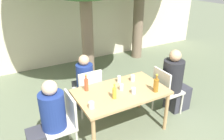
{
  "coord_description": "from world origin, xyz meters",
  "views": [
    {
      "loc": [
        -1.6,
        -2.61,
        2.55
      ],
      "look_at": [
        0.0,
        0.3,
        1.01
      ],
      "focal_mm": 35.0,
      "sensor_mm": 36.0,
      "label": 1
    }
  ],
  "objects_px": {
    "patio_chair_2": "(88,89)",
    "drinking_glass_2": "(134,91)",
    "person_seated_0": "(48,124)",
    "patio_chair_1": "(165,89)",
    "drinking_glass_3": "(91,105)",
    "amber_bottle_0": "(156,85)",
    "drinking_glass_0": "(119,79)",
    "drinking_glass_1": "(121,87)",
    "person_seated_1": "(175,84)",
    "dining_table_front": "(121,95)",
    "drinking_glass_4": "(133,78)",
    "person_seated_2": "(83,85)",
    "oil_cruet_1": "(114,93)",
    "patio_chair_0": "(64,120)",
    "soda_bottle_2": "(86,84)"
  },
  "relations": [
    {
      "from": "patio_chair_0",
      "to": "patio_chair_2",
      "type": "height_order",
      "value": "same"
    },
    {
      "from": "dining_table_front",
      "to": "patio_chair_2",
      "type": "bearing_deg",
      "value": 113.45
    },
    {
      "from": "dining_table_front",
      "to": "patio_chair_2",
      "type": "height_order",
      "value": "patio_chair_2"
    },
    {
      "from": "patio_chair_1",
      "to": "oil_cruet_1",
      "type": "bearing_deg",
      "value": 97.04
    },
    {
      "from": "patio_chair_2",
      "to": "person_seated_1",
      "type": "height_order",
      "value": "person_seated_1"
    },
    {
      "from": "drinking_glass_0",
      "to": "drinking_glass_3",
      "type": "xyz_separation_m",
      "value": [
        -0.74,
        -0.48,
        -0.01
      ]
    },
    {
      "from": "drinking_glass_2",
      "to": "amber_bottle_0",
      "type": "bearing_deg",
      "value": -19.61
    },
    {
      "from": "patio_chair_1",
      "to": "amber_bottle_0",
      "type": "bearing_deg",
      "value": 120.02
    },
    {
      "from": "person_seated_2",
      "to": "soda_bottle_2",
      "type": "height_order",
      "value": "person_seated_2"
    },
    {
      "from": "drinking_glass_3",
      "to": "person_seated_2",
      "type": "bearing_deg",
      "value": 74.21
    },
    {
      "from": "dining_table_front",
      "to": "oil_cruet_1",
      "type": "bearing_deg",
      "value": -144.64
    },
    {
      "from": "patio_chair_2",
      "to": "drinking_glass_2",
      "type": "xyz_separation_m",
      "value": [
        0.43,
        -0.83,
        0.28
      ]
    },
    {
      "from": "person_seated_0",
      "to": "drinking_glass_4",
      "type": "distance_m",
      "value": 1.6
    },
    {
      "from": "person_seated_1",
      "to": "patio_chair_1",
      "type": "bearing_deg",
      "value": 90.0
    },
    {
      "from": "patio_chair_1",
      "to": "person_seated_2",
      "type": "xyz_separation_m",
      "value": [
        -1.26,
        0.92,
        -0.02
      ]
    },
    {
      "from": "amber_bottle_0",
      "to": "drinking_glass_4",
      "type": "xyz_separation_m",
      "value": [
        -0.12,
        0.48,
        -0.06
      ]
    },
    {
      "from": "drinking_glass_2",
      "to": "drinking_glass_1",
      "type": "bearing_deg",
      "value": 121.7
    },
    {
      "from": "drinking_glass_3",
      "to": "amber_bottle_0",
      "type": "bearing_deg",
      "value": -3.92
    },
    {
      "from": "person_seated_0",
      "to": "patio_chair_2",
      "type": "bearing_deg",
      "value": 126.64
    },
    {
      "from": "soda_bottle_2",
      "to": "drinking_glass_3",
      "type": "relative_size",
      "value": 3.01
    },
    {
      "from": "dining_table_front",
      "to": "patio_chair_1",
      "type": "distance_m",
      "value": 0.98
    },
    {
      "from": "person_seated_2",
      "to": "drinking_glass_1",
      "type": "height_order",
      "value": "person_seated_2"
    },
    {
      "from": "patio_chair_1",
      "to": "person_seated_0",
      "type": "distance_m",
      "value": 2.16
    },
    {
      "from": "person_seated_0",
      "to": "drinking_glass_2",
      "type": "height_order",
      "value": "person_seated_0"
    },
    {
      "from": "oil_cruet_1",
      "to": "amber_bottle_0",
      "type": "bearing_deg",
      "value": -11.36
    },
    {
      "from": "patio_chair_1",
      "to": "person_seated_0",
      "type": "height_order",
      "value": "person_seated_0"
    },
    {
      "from": "patio_chair_1",
      "to": "drinking_glass_3",
      "type": "bearing_deg",
      "value": 97.46
    },
    {
      "from": "patio_chair_2",
      "to": "drinking_glass_1",
      "type": "distance_m",
      "value": 0.77
    },
    {
      "from": "person_seated_2",
      "to": "drinking_glass_4",
      "type": "relative_size",
      "value": 10.48
    },
    {
      "from": "person_seated_0",
      "to": "amber_bottle_0",
      "type": "distance_m",
      "value": 1.73
    },
    {
      "from": "drinking_glass_1",
      "to": "drinking_glass_4",
      "type": "relative_size",
      "value": 0.95
    },
    {
      "from": "dining_table_front",
      "to": "patio_chair_0",
      "type": "height_order",
      "value": "patio_chair_0"
    },
    {
      "from": "oil_cruet_1",
      "to": "drinking_glass_3",
      "type": "bearing_deg",
      "value": -171.33
    },
    {
      "from": "patio_chair_1",
      "to": "drinking_glass_0",
      "type": "relative_size",
      "value": 7.98
    },
    {
      "from": "drinking_glass_0",
      "to": "drinking_glass_1",
      "type": "xyz_separation_m",
      "value": [
        -0.1,
        -0.25,
        -0.01
      ]
    },
    {
      "from": "patio_chair_1",
      "to": "drinking_glass_4",
      "type": "xyz_separation_m",
      "value": [
        -0.6,
        0.2,
        0.28
      ]
    },
    {
      "from": "drinking_glass_0",
      "to": "drinking_glass_1",
      "type": "height_order",
      "value": "drinking_glass_0"
    },
    {
      "from": "drinking_glass_1",
      "to": "drinking_glass_2",
      "type": "height_order",
      "value": "drinking_glass_1"
    },
    {
      "from": "dining_table_front",
      "to": "person_seated_1",
      "type": "bearing_deg",
      "value": -0.0
    },
    {
      "from": "patio_chair_1",
      "to": "person_seated_0",
      "type": "xyz_separation_m",
      "value": [
        -2.16,
        -0.0,
        0.02
      ]
    },
    {
      "from": "person_seated_2",
      "to": "amber_bottle_0",
      "type": "relative_size",
      "value": 3.81
    },
    {
      "from": "dining_table_front",
      "to": "drinking_glass_3",
      "type": "relative_size",
      "value": 15.39
    },
    {
      "from": "person_seated_1",
      "to": "drinking_glass_0",
      "type": "distance_m",
      "value": 1.13
    },
    {
      "from": "patio_chair_1",
      "to": "drinking_glass_3",
      "type": "relative_size",
      "value": 9.78
    },
    {
      "from": "drinking_glass_3",
      "to": "person_seated_0",
      "type": "bearing_deg",
      "value": 160.67
    },
    {
      "from": "patio_chair_1",
      "to": "person_seated_1",
      "type": "bearing_deg",
      "value": -90.0
    },
    {
      "from": "person_seated_0",
      "to": "drinking_glass_1",
      "type": "xyz_separation_m",
      "value": [
        1.22,
        0.02,
        0.26
      ]
    },
    {
      "from": "drinking_glass_0",
      "to": "drinking_glass_3",
      "type": "relative_size",
      "value": 1.23
    },
    {
      "from": "patio_chair_1",
      "to": "person_seated_2",
      "type": "height_order",
      "value": "person_seated_2"
    },
    {
      "from": "patio_chair_0",
      "to": "drinking_glass_1",
      "type": "bearing_deg",
      "value": 91.42
    }
  ]
}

